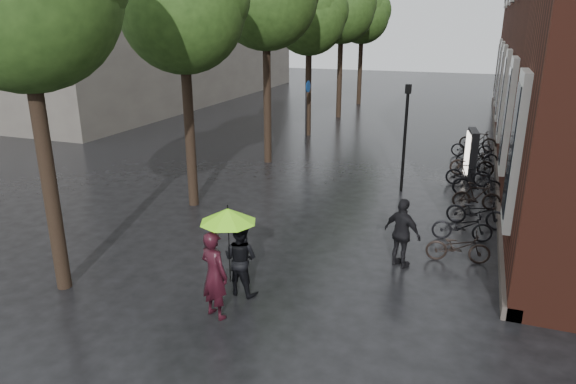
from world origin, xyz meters
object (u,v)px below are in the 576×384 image
at_px(ad_lightbox, 471,156).
at_px(lamp_post, 406,128).
at_px(parked_bicycles, 473,176).
at_px(person_burgundy, 214,275).
at_px(person_black, 241,259).
at_px(pedestrian_walking, 402,233).

height_order(ad_lightbox, lamp_post, lamp_post).
relative_size(parked_bicycles, lamp_post, 3.55).
xyz_separation_m(parked_bicycles, ad_lightbox, (-0.15, 0.91, 0.53)).
relative_size(person_burgundy, lamp_post, 0.50).
distance_m(person_black, parked_bicycles, 10.97).
height_order(person_burgundy, pedestrian_walking, person_burgundy).
height_order(parked_bicycles, ad_lightbox, ad_lightbox).
bearing_deg(person_black, person_burgundy, 92.59).
height_order(person_burgundy, ad_lightbox, ad_lightbox).
xyz_separation_m(pedestrian_walking, lamp_post, (-0.89, 6.09, 1.44)).
distance_m(person_burgundy, pedestrian_walking, 4.88).
relative_size(pedestrian_walking, parked_bicycles, 0.13).
height_order(pedestrian_walking, ad_lightbox, ad_lightbox).
distance_m(person_burgundy, lamp_post, 10.12).
distance_m(pedestrian_walking, parked_bicycles, 7.48).
xyz_separation_m(person_burgundy, parked_bicycles, (4.72, 10.98, -0.48)).
height_order(person_black, lamp_post, lamp_post).
xyz_separation_m(person_black, parked_bicycles, (4.63, 9.93, -0.37)).
distance_m(pedestrian_walking, lamp_post, 6.32).
bearing_deg(ad_lightbox, pedestrian_walking, -107.44).
bearing_deg(person_burgundy, parked_bicycles, -92.38).
bearing_deg(parked_bicycles, lamp_post, -152.56).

